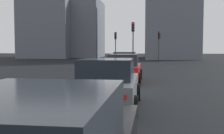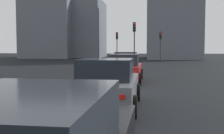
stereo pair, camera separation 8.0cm
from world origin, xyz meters
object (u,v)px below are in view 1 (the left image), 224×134
traffic_light_near_left (133,35)px  car_grey_third (108,84)px  car_white_lead (125,62)px  traffic_light_near_right (115,41)px  car_red_second (124,68)px  traffic_light_far_left (159,40)px

traffic_light_near_left → car_grey_third: bearing=4.6°
car_white_lead → traffic_light_near_right: bearing=9.9°
traffic_light_near_left → traffic_light_near_right: 9.21m
car_red_second → car_grey_third: bearing=-179.4°
car_grey_third → traffic_light_near_right: (28.49, 2.36, 2.05)m
traffic_light_near_left → traffic_light_far_left: traffic_light_near_left is taller
car_grey_third → traffic_light_near_left: traffic_light_near_left is taller
car_white_lead → car_grey_third: bearing=-177.2°
traffic_light_near_right → traffic_light_far_left: 5.57m
traffic_light_far_left → car_grey_third: bearing=-13.7°
traffic_light_near_right → traffic_light_far_left: traffic_light_far_left is taller
traffic_light_near_left → traffic_light_near_right: traffic_light_near_left is taller
traffic_light_near_right → traffic_light_far_left: bearing=83.2°
car_grey_third → traffic_light_near_right: size_ratio=1.11×
traffic_light_near_right → car_white_lead: bearing=5.8°
car_grey_third → traffic_light_near_right: traffic_light_near_right is taller
traffic_light_near_left → traffic_light_near_right: (8.85, 2.54, -0.34)m
car_red_second → traffic_light_near_right: traffic_light_near_right is taller
car_white_lead → car_grey_third: 13.81m
car_white_lead → car_red_second: 6.55m
car_white_lead → traffic_light_near_right: (14.68, 2.10, 2.05)m
car_grey_third → traffic_light_near_right: bearing=5.6°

